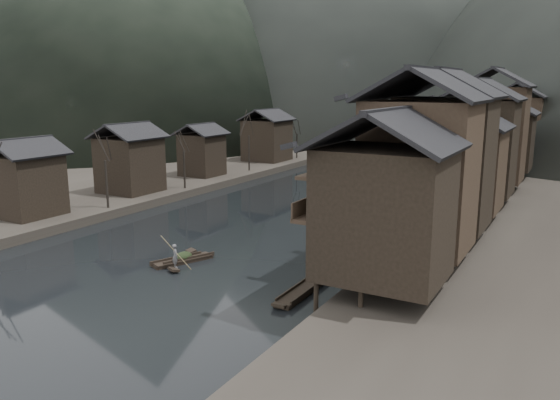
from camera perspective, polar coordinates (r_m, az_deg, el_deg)
The scene contains 12 objects.
water at distance 48.21m, azimuth -6.11°, elevation -4.54°, with size 300.00×300.00×0.00m, color black.
left_bank at distance 100.13m, azimuth -9.12°, elevation 4.35°, with size 40.00×200.00×1.20m, color #2D2823.
stilt_houses at distance 57.67m, azimuth 19.77°, elevation 6.46°, with size 9.00×67.60×15.77m.
left_houses at distance 75.13m, azimuth -10.03°, elevation 5.70°, with size 8.10×53.20×8.73m.
bare_trees at distance 68.14m, azimuth -11.05°, elevation 5.74°, with size 3.76×61.03×7.52m.
moored_sampans at distance 64.79m, azimuth 15.31°, elevation -0.43°, with size 3.36×68.73×0.47m.
midriver_boats at distance 87.57m, azimuth 10.37°, elevation 2.96°, with size 10.42×29.80×0.45m.
stone_bridge at distance 113.08m, azimuth 15.73°, elevation 7.21°, with size 40.00×6.00×9.00m.
hero_sampan at distance 43.62m, azimuth -10.11°, elevation -6.18°, with size 2.87×5.20×0.44m.
cargo_heap at distance 43.66m, azimuth -10.05°, elevation -5.35°, with size 1.16×1.52×0.70m, color black.
boatman at distance 41.59m, azimuth -10.90°, elevation -5.45°, with size 0.67×0.44×1.83m, color #5F5F62.
bamboo_pole at distance 40.81m, azimuth -10.83°, elevation -2.20°, with size 0.06×0.06×3.80m, color #8C7A51.
Camera 1 is at (27.12, -37.44, 13.67)m, focal length 35.00 mm.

